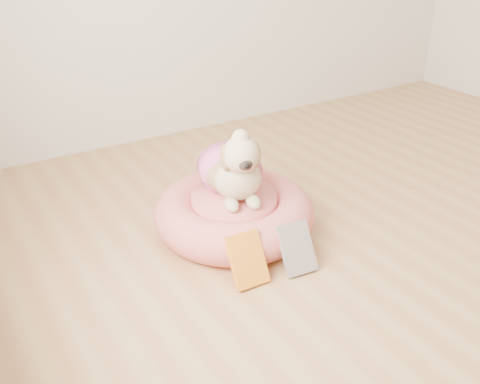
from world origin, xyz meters
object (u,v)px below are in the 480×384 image
pet_bed (234,213)px  dog (232,156)px  book_white (297,248)px  book_yellow (247,260)px

pet_bed → dog: 0.28m
pet_bed → dog: dog is taller
book_white → book_yellow: bearing=176.6°
pet_bed → book_yellow: bearing=-113.7°
book_yellow → pet_bed: bearing=68.3°
pet_bed → book_yellow: 0.39m
book_white → pet_bed: bearing=104.6°
dog → book_white: (0.06, -0.42, -0.27)m
dog → pet_bed: bearing=-87.1°
pet_bed → book_white: size_ratio=3.44×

